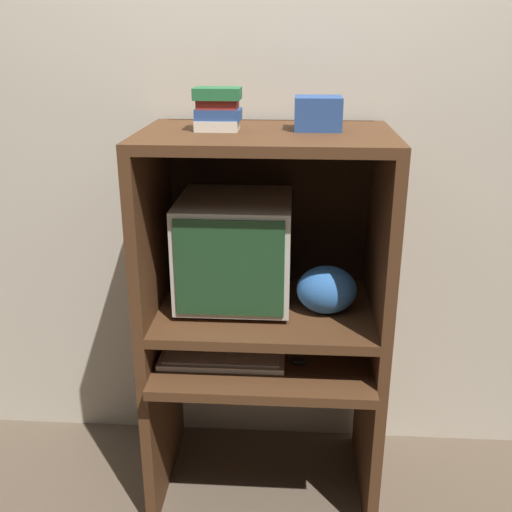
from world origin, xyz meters
The scene contains 10 objects.
wall_back centered at (0.00, 0.64, 1.30)m, with size 6.00×0.06×2.60m.
desk_base centered at (0.00, 0.25, 0.40)m, with size 0.87×0.64×0.63m.
desk_monitor_shelf centered at (0.00, 0.29, 0.76)m, with size 0.87×0.58×0.17m.
hutch_upper centered at (0.00, 0.32, 1.22)m, with size 0.87×0.58×0.65m.
crt_monitor centered at (-0.12, 0.34, 1.01)m, with size 0.41×0.43×0.40m.
keyboard centered at (-0.15, 0.16, 0.64)m, with size 0.46×0.16×0.03m.
mouse centered at (0.13, 0.16, 0.65)m, with size 0.06×0.04×0.03m.
snack_bag centered at (0.22, 0.26, 0.89)m, with size 0.22×0.16×0.18m.
book_stack centered at (-0.16, 0.30, 1.52)m, with size 0.16×0.11×0.14m.
storage_box centered at (0.17, 0.33, 1.51)m, with size 0.16×0.14×0.11m.
Camera 1 is at (0.10, -1.75, 1.76)m, focal length 42.00 mm.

